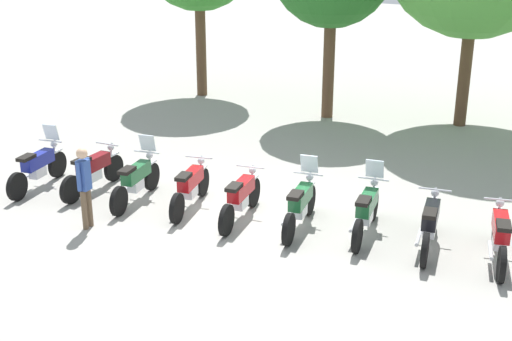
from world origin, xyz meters
The scene contains 11 objects.
ground_plane centered at (0.00, 0.00, 0.00)m, with size 80.00×80.00×0.00m, color #9E9B93.
motorcycle_0 centered at (-4.98, -0.99, 0.52)m, with size 0.74×2.16×1.37m.
motorcycle_1 centered at (-3.73, -0.50, 0.50)m, with size 0.62×2.19×0.99m.
motorcycle_2 centered at (-2.50, -0.45, 0.52)m, with size 0.75×2.15×1.37m.
motorcycle_3 centered at (-1.25, -0.14, 0.50)m, with size 0.82×2.13×0.99m.
motorcycle_4 centered at (-0.01, -0.09, 0.50)m, with size 0.70×2.16×0.99m.
motorcycle_5 centered at (1.23, 0.18, 0.52)m, with size 0.71×2.16×1.37m.
motorcycle_6 centered at (2.48, 0.60, 0.52)m, with size 0.69×2.17×1.37m.
motorcycle_7 centered at (3.72, 0.67, 0.50)m, with size 0.72×2.16×0.99m.
motorcycle_8 centered at (4.96, 0.81, 0.50)m, with size 0.82×2.13×0.99m.
person_0 centered at (-2.43, -2.03, 0.99)m, with size 0.25×0.41×1.69m.
Camera 1 is at (6.97, -10.91, 5.77)m, focal length 47.51 mm.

